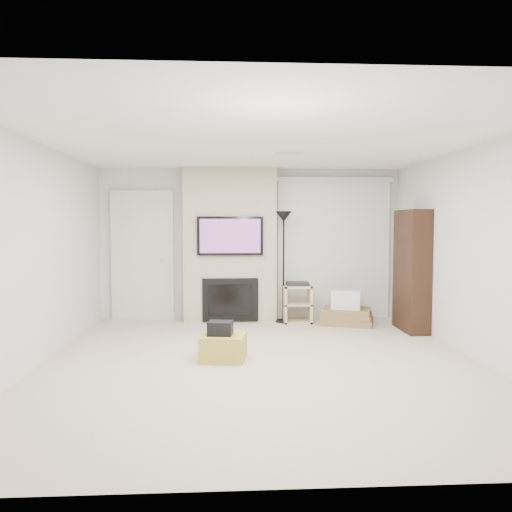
{
  "coord_description": "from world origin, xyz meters",
  "views": [
    {
      "loc": [
        -0.38,
        -5.62,
        1.59
      ],
      "look_at": [
        0.0,
        1.2,
        1.15
      ],
      "focal_mm": 35.0,
      "sensor_mm": 36.0,
      "label": 1
    }
  ],
  "objects": [
    {
      "name": "floor",
      "position": [
        0.0,
        0.0,
        0.0
      ],
      "size": [
        5.0,
        5.5,
        0.0
      ],
      "primitive_type": "cube",
      "color": "beige",
      "rests_on": "ground"
    },
    {
      "name": "bookshelf",
      "position": [
        2.34,
        1.61,
        0.9
      ],
      "size": [
        0.3,
        0.8,
        1.8
      ],
      "color": "black",
      "rests_on": "floor"
    },
    {
      "name": "floor_lamp",
      "position": [
        0.51,
        2.36,
        1.41
      ],
      "size": [
        0.27,
        0.27,
        1.79
      ],
      "color": "black",
      "rests_on": "floor"
    },
    {
      "name": "vertical_blinds",
      "position": [
        1.4,
        2.7,
        1.27
      ],
      "size": [
        1.98,
        0.1,
        2.37
      ],
      "color": "silver",
      "rests_on": "floor"
    },
    {
      "name": "box_stack",
      "position": [
        1.5,
        2.15,
        0.21
      ],
      "size": [
        0.97,
        0.84,
        0.55
      ],
      "color": "olive",
      "rests_on": "floor"
    },
    {
      "name": "wall_front",
      "position": [
        0.0,
        -2.75,
        1.25
      ],
      "size": [
        5.0,
        0.0,
        2.5
      ],
      "primitive_type": "cube",
      "rotation": [
        1.57,
        0.0,
        0.0
      ],
      "color": "silver",
      "rests_on": "ground"
    },
    {
      "name": "ceiling",
      "position": [
        0.0,
        0.0,
        2.5
      ],
      "size": [
        5.0,
        5.5,
        0.0
      ],
      "primitive_type": "cube",
      "color": "white",
      "rests_on": "wall_back"
    },
    {
      "name": "ottoman",
      "position": [
        -0.44,
        0.15,
        0.15
      ],
      "size": [
        0.57,
        0.57,
        0.3
      ],
      "primitive_type": "cube",
      "rotation": [
        0.0,
        0.0,
        -0.15
      ],
      "color": "gold",
      "rests_on": "floor"
    },
    {
      "name": "wall_right",
      "position": [
        2.5,
        0.0,
        1.25
      ],
      "size": [
        0.0,
        5.5,
        2.5
      ],
      "primitive_type": "cube",
      "rotation": [
        1.57,
        0.0,
        1.57
      ],
      "color": "silver",
      "rests_on": "ground"
    },
    {
      "name": "black_bag",
      "position": [
        -0.48,
        0.11,
        0.38
      ],
      "size": [
        0.31,
        0.26,
        0.16
      ],
      "primitive_type": "cube",
      "rotation": [
        0.0,
        0.0,
        -0.15
      ],
      "color": "black",
      "rests_on": "ottoman"
    },
    {
      "name": "wall_left",
      "position": [
        -2.5,
        0.0,
        1.25
      ],
      "size": [
        0.0,
        5.5,
        2.5
      ],
      "primitive_type": "cube",
      "rotation": [
        1.57,
        0.0,
        1.57
      ],
      "color": "silver",
      "rests_on": "ground"
    },
    {
      "name": "entry_door",
      "position": [
        -1.8,
        2.71,
        1.05
      ],
      "size": [
        1.02,
        0.11,
        2.14
      ],
      "color": "silver",
      "rests_on": "floor"
    },
    {
      "name": "wall_back",
      "position": [
        0.0,
        2.75,
        1.25
      ],
      "size": [
        5.0,
        0.0,
        2.5
      ],
      "primitive_type": "cube",
      "rotation": [
        1.57,
        0.0,
        0.0
      ],
      "color": "silver",
      "rests_on": "ground"
    },
    {
      "name": "fireplace_wall",
      "position": [
        -0.35,
        2.54,
        1.24
      ],
      "size": [
        1.5,
        0.47,
        2.5
      ],
      "color": "#BDAF91",
      "rests_on": "floor"
    },
    {
      "name": "av_stand",
      "position": [
        0.73,
        2.31,
        0.35
      ],
      "size": [
        0.45,
        0.38,
        0.66
      ],
      "color": "beige",
      "rests_on": "floor"
    },
    {
      "name": "hvac_vent",
      "position": [
        0.4,
        0.8,
        2.5
      ],
      "size": [
        0.35,
        0.18,
        0.01
      ],
      "primitive_type": "cube",
      "color": "silver",
      "rests_on": "ceiling"
    }
  ]
}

